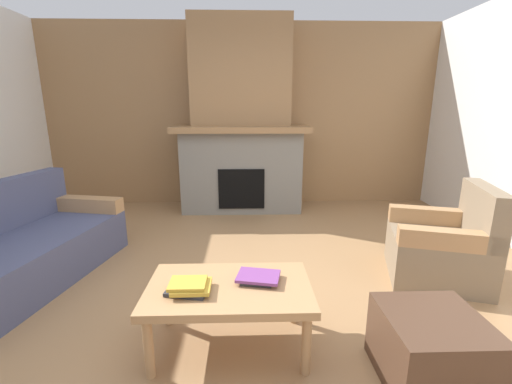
{
  "coord_description": "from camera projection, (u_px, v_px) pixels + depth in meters",
  "views": [
    {
      "loc": [
        0.06,
        -2.31,
        1.48
      ],
      "look_at": [
        0.17,
        1.11,
        0.62
      ],
      "focal_mm": 23.55,
      "sensor_mm": 36.0,
      "label": 1
    }
  ],
  "objects": [
    {
      "name": "fireplace",
      "position": [
        241.0,
        130.0,
        4.86
      ],
      "size": [
        1.9,
        0.82,
        2.7
      ],
      "color": "gray",
      "rests_on": "ground"
    },
    {
      "name": "ground",
      "position": [
        239.0,
        304.0,
        2.6
      ],
      "size": [
        9.0,
        9.0,
        0.0
      ],
      "primitive_type": "plane",
      "color": "#9E754C"
    },
    {
      "name": "book_stack_near_edge",
      "position": [
        189.0,
        287.0,
        1.97
      ],
      "size": [
        0.27,
        0.2,
        0.06
      ],
      "color": "#2D2D33",
      "rests_on": "coffee_table"
    },
    {
      "name": "coffee_table",
      "position": [
        229.0,
        293.0,
        2.06
      ],
      "size": [
        1.0,
        0.6,
        0.43
      ],
      "color": "tan",
      "rests_on": "ground"
    },
    {
      "name": "book_stack_center",
      "position": [
        258.0,
        278.0,
        2.09
      ],
      "size": [
        0.29,
        0.24,
        0.04
      ],
      "color": "#2D2D33",
      "rests_on": "coffee_table"
    },
    {
      "name": "ottoman",
      "position": [
        430.0,
        349.0,
        1.83
      ],
      "size": [
        0.52,
        0.52,
        0.4
      ],
      "primitive_type": "cube",
      "color": "#4C3323",
      "rests_on": "ground"
    },
    {
      "name": "couch",
      "position": [
        18.0,
        251.0,
        2.88
      ],
      "size": [
        1.18,
        1.93,
        0.85
      ],
      "color": "#474C6B",
      "rests_on": "ground"
    },
    {
      "name": "wall_back_wood_panel",
      "position": [
        241.0,
        116.0,
        5.18
      ],
      "size": [
        6.0,
        0.12,
        2.7
      ],
      "primitive_type": "cube",
      "color": "#997047",
      "rests_on": "ground"
    },
    {
      "name": "armchair",
      "position": [
        443.0,
        246.0,
        2.96
      ],
      "size": [
        0.95,
        0.95,
        0.85
      ],
      "color": "#847056",
      "rests_on": "ground"
    }
  ]
}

